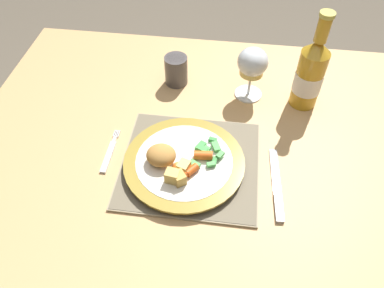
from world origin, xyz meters
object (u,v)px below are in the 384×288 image
fork (109,154)px  wine_glass (252,65)px  table_knife (277,190)px  bottle (310,73)px  dinner_plate (184,163)px  drinking_cup (176,70)px  dining_table (215,163)px

fork → wine_glass: bearing=39.2°
table_knife → bottle: bearing=76.5°
bottle → dinner_plate: bearing=-137.2°
dinner_plate → wine_glass: wine_glass is taller
dinner_plate → bottle: bottle is taller
drinking_cup → bottle: bearing=-6.6°
fork → bottle: bearing=28.0°
drinking_cup → dinner_plate: bearing=-77.6°
table_knife → bottle: bottle is taller
table_knife → dinner_plate: bearing=169.6°
dining_table → fork: (-0.25, -0.08, 0.10)m
dining_table → fork: 0.28m
dinner_plate → table_knife: dinner_plate is taller
wine_glass → drinking_cup: size_ratio=1.76×
bottle → wine_glass: bearing=174.6°
dinner_plate → fork: bearing=175.3°
fork → table_knife: size_ratio=0.68×
dining_table → bottle: (0.22, 0.17, 0.19)m
table_knife → wine_glass: bearing=103.0°
dinner_plate → bottle: size_ratio=1.05×
fork → bottle: (0.47, 0.25, 0.10)m
fork → wine_glass: wine_glass is taller
dinner_plate → wine_glass: bearing=63.4°
table_knife → bottle: size_ratio=0.75×
fork → drinking_cup: 0.32m
dining_table → dinner_plate: bearing=-125.8°
dining_table → table_knife: table_knife is taller
dinner_plate → bottle: (0.29, 0.27, 0.08)m
dining_table → fork: size_ratio=9.29×
bottle → drinking_cup: bearing=173.4°
bottle → table_knife: bearing=-103.5°
fork → dining_table: bearing=17.6°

